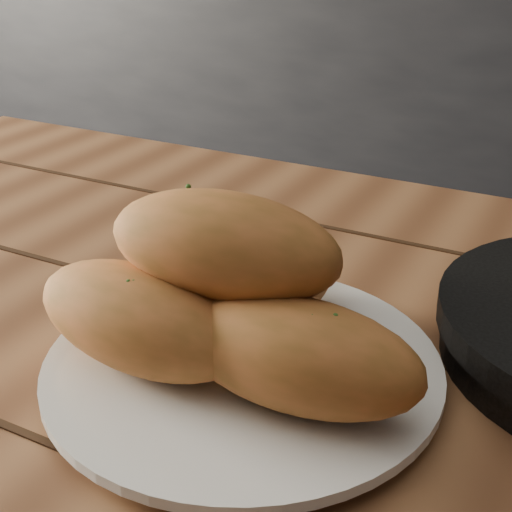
{
  "coord_description": "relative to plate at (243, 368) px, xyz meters",
  "views": [
    {
      "loc": [
        0.81,
        -0.26,
        1.05
      ],
      "look_at": [
        0.6,
        0.12,
        0.84
      ],
      "focal_mm": 50.0,
      "sensor_mm": 36.0,
      "label": 1
    }
  ],
  "objects": [
    {
      "name": "counter",
      "position": [
        -0.6,
        1.6,
        -0.31
      ],
      "size": [
        2.8,
        0.6,
        0.9
      ],
      "primitive_type": "cube",
      "color": "black",
      "rests_on": "ground"
    },
    {
      "name": "plate",
      "position": [
        0.0,
        0.0,
        0.0
      ],
      "size": [
        0.28,
        0.28,
        0.02
      ],
      "color": "white",
      "rests_on": "table"
    },
    {
      "name": "bread_rolls",
      "position": [
        -0.01,
        -0.0,
        0.06
      ],
      "size": [
        0.28,
        0.22,
        0.12
      ],
      "color": "#C86C37",
      "rests_on": "plate"
    }
  ]
}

